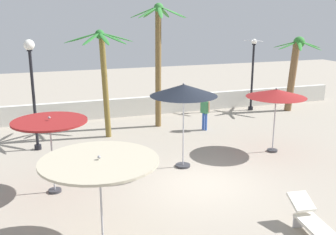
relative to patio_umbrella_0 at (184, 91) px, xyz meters
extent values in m
plane|color=#9E9384|center=(0.04, -1.42, -2.82)|extent=(56.00, 56.00, 0.00)
cube|color=silver|center=(0.04, 7.84, -2.32)|extent=(25.20, 0.30, 0.99)
cylinder|color=#333338|center=(0.00, 0.00, -2.78)|extent=(0.54, 0.54, 0.08)
cylinder|color=#A5A5AD|center=(0.00, 0.00, -1.47)|extent=(0.05, 0.05, 2.70)
cone|color=black|center=(0.00, 0.00, 0.03)|extent=(2.38, 2.38, 0.41)
sphere|color=#99999E|center=(0.00, 0.00, 0.24)|extent=(0.08, 0.08, 0.08)
cylinder|color=#333338|center=(4.03, 0.37, -2.78)|extent=(0.41, 0.41, 0.08)
cylinder|color=#A5A5AD|center=(4.03, 0.37, -1.66)|extent=(0.05, 0.05, 2.30)
cone|color=maroon|center=(4.03, 0.37, -0.41)|extent=(2.36, 2.36, 0.31)
sphere|color=#99999E|center=(4.03, 0.37, -0.23)|extent=(0.08, 0.08, 0.08)
cylinder|color=#A5A5AD|center=(-3.66, -4.16, -1.72)|extent=(0.05, 0.05, 2.20)
cylinder|color=#B7AD93|center=(-3.66, -4.16, -0.64)|extent=(2.76, 2.76, 0.06)
sphere|color=#99999E|center=(-3.66, -4.16, -0.54)|extent=(0.08, 0.08, 0.08)
cylinder|color=#333338|center=(-4.58, -0.69, -2.78)|extent=(0.41, 0.41, 0.08)
cylinder|color=#A5A5AD|center=(-4.58, -0.69, -1.66)|extent=(0.05, 0.05, 2.32)
cylinder|color=maroon|center=(-4.58, -0.69, -0.52)|extent=(2.25, 2.25, 0.06)
sphere|color=#99999E|center=(-4.58, -0.69, -0.40)|extent=(0.08, 0.08, 0.08)
cylinder|color=brown|center=(0.78, 5.43, 0.02)|extent=(0.33, 0.29, 5.67)
sphere|color=#368338|center=(0.82, 5.43, 2.85)|extent=(0.46, 0.46, 0.46)
ellipsoid|color=#368338|center=(1.51, 5.33, 2.65)|extent=(1.32, 0.40, 0.57)
ellipsoid|color=#368338|center=(1.26, 5.97, 2.65)|extent=(0.99, 1.13, 0.57)
ellipsoid|color=#368338|center=(0.62, 6.10, 2.65)|extent=(0.56, 1.31, 0.57)
ellipsoid|color=#368338|center=(0.17, 5.67, 2.65)|extent=(1.29, 0.64, 0.57)
ellipsoid|color=#368338|center=(0.22, 5.09, 2.65)|extent=(1.23, 0.82, 0.57)
ellipsoid|color=#368338|center=(0.67, 4.76, 2.65)|extent=(0.47, 1.32, 0.57)
ellipsoid|color=#368338|center=(1.32, 4.95, 2.65)|extent=(1.08, 1.05, 0.57)
cylinder|color=brown|center=(8.93, 6.14, -0.89)|extent=(0.67, 0.39, 3.88)
sphere|color=#317F31|center=(9.21, 6.14, 1.04)|extent=(0.63, 0.63, 0.63)
ellipsoid|color=#317F31|center=(9.93, 6.12, 0.90)|extent=(1.41, 0.24, 0.47)
ellipsoid|color=#317F31|center=(9.49, 6.81, 0.90)|extent=(0.74, 1.37, 0.47)
ellipsoid|color=#317F31|center=(8.74, 6.70, 0.90)|extent=(1.05, 1.21, 0.47)
ellipsoid|color=#317F31|center=(8.49, 6.06, 0.90)|extent=(1.42, 0.36, 0.47)
ellipsoid|color=#317F31|center=(8.82, 5.53, 0.90)|extent=(0.92, 1.30, 0.47)
ellipsoid|color=#317F31|center=(9.44, 5.46, 0.90)|extent=(0.65, 1.40, 0.47)
cylinder|color=olive|center=(-1.96, 4.51, -0.53)|extent=(0.39, 0.25, 4.57)
sphere|color=#2A732E|center=(-2.10, 4.51, 1.75)|extent=(0.40, 0.40, 0.40)
ellipsoid|color=#2A732E|center=(-1.34, 4.60, 1.61)|extent=(1.51, 0.38, 0.48)
ellipsoid|color=#2A732E|center=(-1.53, 5.02, 1.61)|extent=(1.25, 1.15, 0.48)
ellipsoid|color=#2A732E|center=(-1.95, 5.26, 1.61)|extent=(0.49, 1.51, 0.48)
ellipsoid|color=#2A732E|center=(-2.68, 5.02, 1.61)|extent=(1.25, 1.15, 0.48)
ellipsoid|color=#2A732E|center=(-2.87, 4.63, 1.61)|extent=(1.51, 0.43, 0.48)
ellipsoid|color=#2A732E|center=(-2.56, 3.89, 1.61)|extent=(1.04, 1.33, 0.48)
ellipsoid|color=#2A732E|center=(-2.05, 3.74, 1.61)|extent=(0.31, 1.51, 0.48)
ellipsoid|color=#2A732E|center=(-1.65, 3.89, 1.61)|extent=(1.04, 1.33, 0.48)
cylinder|color=black|center=(6.82, 6.92, -2.72)|extent=(0.28, 0.28, 0.20)
cylinder|color=black|center=(6.82, 6.92, -0.95)|extent=(0.12, 0.12, 3.74)
cylinder|color=black|center=(6.82, 6.92, 0.93)|extent=(0.22, 0.22, 0.06)
sphere|color=white|center=(6.82, 6.92, 1.08)|extent=(0.30, 0.30, 0.30)
cylinder|color=black|center=(-4.98, 3.69, -2.72)|extent=(0.28, 0.28, 0.20)
cylinder|color=black|center=(-4.98, 3.69, -0.79)|extent=(0.12, 0.12, 4.04)
cylinder|color=black|center=(-4.98, 3.69, 1.23)|extent=(0.22, 0.22, 0.06)
sphere|color=white|center=(-4.98, 3.69, 1.44)|extent=(0.42, 0.42, 0.42)
cube|color=#B7B7BC|center=(1.46, -5.00, -2.64)|extent=(0.55, 0.11, 0.35)
cube|color=silver|center=(1.38, -5.64, -2.47)|extent=(0.73, 1.46, 0.08)
cube|color=silver|center=(1.49, -4.83, -2.17)|extent=(0.63, 0.70, 0.32)
cylinder|color=#3359B2|center=(2.70, 3.99, -2.40)|extent=(0.12, 0.12, 0.84)
cylinder|color=#3359B2|center=(2.62, 4.14, -2.40)|extent=(0.12, 0.12, 0.84)
cube|color=#3F8C59|center=(2.66, 4.06, -1.68)|extent=(0.38, 0.43, 0.60)
sphere|color=tan|center=(2.66, 4.06, -1.26)|extent=(0.23, 0.23, 0.23)
cylinder|color=tan|center=(2.77, 3.85, -1.65)|extent=(0.08, 0.08, 0.54)
cylinder|color=tan|center=(2.55, 4.28, -1.65)|extent=(0.08, 0.08, 0.54)
ellipsoid|color=white|center=(6.62, 6.73, 1.13)|extent=(0.33, 0.28, 0.12)
sphere|color=white|center=(6.76, 6.83, 1.16)|extent=(0.10, 0.10, 0.10)
cube|color=silver|center=(6.46, 6.95, 1.15)|extent=(0.44, 0.54, 0.07)
cube|color=silver|center=(6.78, 6.50, 1.15)|extent=(0.44, 0.54, 0.07)
camera|label=1|loc=(-4.95, -12.81, 2.67)|focal=42.82mm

